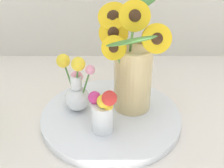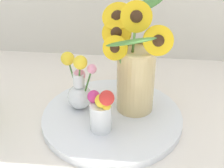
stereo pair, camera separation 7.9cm
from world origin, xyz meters
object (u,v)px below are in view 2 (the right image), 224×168
object	(u,v)px
mason_jar_sunflowers	(134,67)
vase_small_center	(101,111)
vase_bulb_right	(79,86)
serving_tray	(112,118)

from	to	relation	value
mason_jar_sunflowers	vase_small_center	world-z (taller)	mason_jar_sunflowers
mason_jar_sunflowers	vase_bulb_right	distance (m)	0.18
serving_tray	vase_bulb_right	world-z (taller)	vase_bulb_right
serving_tray	vase_bulb_right	distance (m)	0.14
vase_bulb_right	mason_jar_sunflowers	bearing A→B (deg)	4.71
vase_small_center	vase_bulb_right	distance (m)	0.13
mason_jar_sunflowers	vase_bulb_right	xyz separation A→B (m)	(-0.16, -0.01, -0.07)
serving_tray	vase_small_center	distance (m)	0.11
mason_jar_sunflowers	vase_bulb_right	size ratio (longest dim) A/B	1.87
serving_tray	vase_small_center	xyz separation A→B (m)	(-0.02, -0.07, 0.08)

